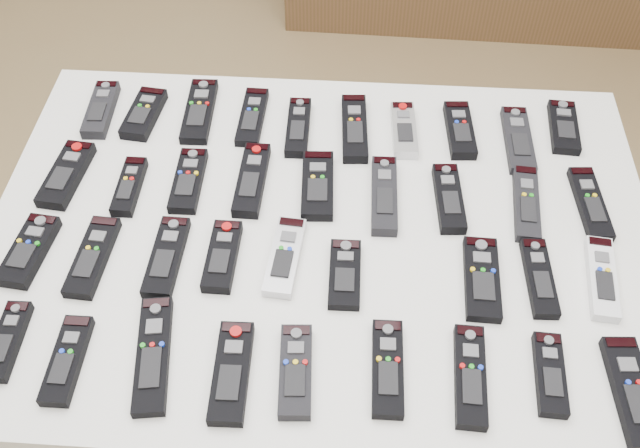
# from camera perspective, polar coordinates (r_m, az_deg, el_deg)

# --- Properties ---
(ground) EXTENTS (4.00, 4.00, 0.00)m
(ground) POSITION_cam_1_polar(r_m,az_deg,el_deg) (2.05, 1.49, -11.86)
(ground) COLOR #9C7B4F
(ground) RESTS_ON ground
(table) EXTENTS (1.25, 0.88, 0.78)m
(table) POSITION_cam_1_polar(r_m,az_deg,el_deg) (1.38, 0.00, -2.08)
(table) COLOR white
(table) RESTS_ON ground
(remote_0) EXTENTS (0.06, 0.17, 0.02)m
(remote_0) POSITION_cam_1_polar(r_m,az_deg,el_deg) (1.62, -17.12, 8.75)
(remote_0) COLOR black
(remote_0) RESTS_ON table
(remote_1) EXTENTS (0.07, 0.15, 0.02)m
(remote_1) POSITION_cam_1_polar(r_m,az_deg,el_deg) (1.59, -13.91, 8.56)
(remote_1) COLOR black
(remote_1) RESTS_ON table
(remote_2) EXTENTS (0.06, 0.19, 0.02)m
(remote_2) POSITION_cam_1_polar(r_m,az_deg,el_deg) (1.57, -9.62, 8.90)
(remote_2) COLOR black
(remote_2) RESTS_ON table
(remote_3) EXTENTS (0.05, 0.17, 0.02)m
(remote_3) POSITION_cam_1_polar(r_m,az_deg,el_deg) (1.55, -5.44, 8.53)
(remote_3) COLOR black
(remote_3) RESTS_ON table
(remote_4) EXTENTS (0.05, 0.17, 0.02)m
(remote_4) POSITION_cam_1_polar(r_m,az_deg,el_deg) (1.51, -1.76, 7.74)
(remote_4) COLOR black
(remote_4) RESTS_ON table
(remote_5) EXTENTS (0.06, 0.19, 0.02)m
(remote_5) POSITION_cam_1_polar(r_m,az_deg,el_deg) (1.51, 2.78, 7.66)
(remote_5) COLOR black
(remote_5) RESTS_ON table
(remote_6) EXTENTS (0.06, 0.16, 0.02)m
(remote_6) POSITION_cam_1_polar(r_m,az_deg,el_deg) (1.51, 6.73, 7.47)
(remote_6) COLOR #B7B7BC
(remote_6) RESTS_ON table
(remote_7) EXTENTS (0.06, 0.16, 0.02)m
(remote_7) POSITION_cam_1_polar(r_m,az_deg,el_deg) (1.53, 11.12, 7.38)
(remote_7) COLOR black
(remote_7) RESTS_ON table
(remote_8) EXTENTS (0.05, 0.19, 0.02)m
(remote_8) POSITION_cam_1_polar(r_m,az_deg,el_deg) (1.54, 15.56, 6.50)
(remote_8) COLOR black
(remote_8) RESTS_ON table
(remote_9) EXTENTS (0.06, 0.15, 0.02)m
(remote_9) POSITION_cam_1_polar(r_m,az_deg,el_deg) (1.60, 18.92, 7.34)
(remote_9) COLOR black
(remote_9) RESTS_ON table
(remote_10) EXTENTS (0.07, 0.17, 0.02)m
(remote_10) POSITION_cam_1_polar(r_m,az_deg,el_deg) (1.50, -19.63, 3.75)
(remote_10) COLOR black
(remote_10) RESTS_ON table
(remote_11) EXTENTS (0.04, 0.14, 0.02)m
(remote_11) POSITION_cam_1_polar(r_m,az_deg,el_deg) (1.44, -15.01, 2.93)
(remote_11) COLOR black
(remote_11) RESTS_ON table
(remote_12) EXTENTS (0.06, 0.16, 0.02)m
(remote_12) POSITION_cam_1_polar(r_m,az_deg,el_deg) (1.43, -10.49, 3.44)
(remote_12) COLOR black
(remote_12) RESTS_ON table
(remote_13) EXTENTS (0.06, 0.18, 0.02)m
(remote_13) POSITION_cam_1_polar(r_m,az_deg,el_deg) (1.41, -5.48, 3.55)
(remote_13) COLOR black
(remote_13) RESTS_ON table
(remote_14) EXTENTS (0.07, 0.17, 0.02)m
(remote_14) POSITION_cam_1_polar(r_m,az_deg,el_deg) (1.39, -0.19, 3.12)
(remote_14) COLOR black
(remote_14) RESTS_ON table
(remote_15) EXTENTS (0.05, 0.19, 0.02)m
(remote_15) POSITION_cam_1_polar(r_m,az_deg,el_deg) (1.38, 5.16, 2.30)
(remote_15) COLOR black
(remote_15) RESTS_ON table
(remote_16) EXTENTS (0.06, 0.17, 0.02)m
(remote_16) POSITION_cam_1_polar(r_m,az_deg,el_deg) (1.39, 10.27, 2.04)
(remote_16) COLOR black
(remote_16) RESTS_ON table
(remote_17) EXTENTS (0.06, 0.18, 0.02)m
(remote_17) POSITION_cam_1_polar(r_m,az_deg,el_deg) (1.42, 16.18, 1.59)
(remote_17) COLOR black
(remote_17) RESTS_ON table
(remote_18) EXTENTS (0.06, 0.18, 0.02)m
(remote_18) POSITION_cam_1_polar(r_m,az_deg,el_deg) (1.46, 20.81, 1.55)
(remote_18) COLOR black
(remote_18) RESTS_ON table
(remote_19) EXTENTS (0.07, 0.16, 0.02)m
(remote_19) POSITION_cam_1_polar(r_m,az_deg,el_deg) (1.39, -22.25, -1.98)
(remote_19) COLOR black
(remote_19) RESTS_ON table
(remote_20) EXTENTS (0.06, 0.18, 0.02)m
(remote_20) POSITION_cam_1_polar(r_m,az_deg,el_deg) (1.34, -17.73, -2.51)
(remote_20) COLOR black
(remote_20) RESTS_ON table
(remote_21) EXTENTS (0.06, 0.17, 0.02)m
(remote_21) POSITION_cam_1_polar(r_m,az_deg,el_deg) (1.31, -12.18, -2.56)
(remote_21) COLOR black
(remote_21) RESTS_ON table
(remote_22) EXTENTS (0.05, 0.15, 0.02)m
(remote_22) POSITION_cam_1_polar(r_m,az_deg,el_deg) (1.29, -7.82, -2.56)
(remote_22) COLOR black
(remote_22) RESTS_ON table
(remote_23) EXTENTS (0.06, 0.17, 0.02)m
(remote_23) POSITION_cam_1_polar(r_m,az_deg,el_deg) (1.28, -2.83, -2.62)
(remote_23) COLOR #B7B7BC
(remote_23) RESTS_ON table
(remote_24) EXTENTS (0.06, 0.14, 0.02)m
(remote_24) POSITION_cam_1_polar(r_m,az_deg,el_deg) (1.26, 2.00, -4.03)
(remote_24) COLOR black
(remote_24) RESTS_ON table
(remote_25) EXTENTS (0.06, 0.17, 0.02)m
(remote_25) POSITION_cam_1_polar(r_m,az_deg,el_deg) (1.28, 12.82, -4.28)
(remote_25) COLOR black
(remote_25) RESTS_ON table
(remote_26) EXTENTS (0.05, 0.16, 0.02)m
(remote_26) POSITION_cam_1_polar(r_m,az_deg,el_deg) (1.31, 17.14, -4.14)
(remote_26) COLOR black
(remote_26) RESTS_ON table
(remote_27) EXTENTS (0.06, 0.18, 0.02)m
(remote_27) POSITION_cam_1_polar(r_m,az_deg,el_deg) (1.35, 21.63, -4.05)
(remote_27) COLOR silver
(remote_27) RESTS_ON table
(remote_28) EXTENTS (0.04, 0.15, 0.02)m
(remote_28) POSITION_cam_1_polar(r_m,az_deg,el_deg) (1.29, -23.72, -8.56)
(remote_28) COLOR black
(remote_28) RESTS_ON table
(remote_29) EXTENTS (0.05, 0.16, 0.02)m
(remote_29) POSITION_cam_1_polar(r_m,az_deg,el_deg) (1.23, -19.58, -10.21)
(remote_29) COLOR black
(remote_29) RESTS_ON table
(remote_30) EXTENTS (0.08, 0.22, 0.02)m
(remote_30) POSITION_cam_1_polar(r_m,az_deg,el_deg) (1.20, -13.20, -10.13)
(remote_30) COLOR black
(remote_30) RESTS_ON table
(remote_31) EXTENTS (0.06, 0.18, 0.02)m
(remote_31) POSITION_cam_1_polar(r_m,az_deg,el_deg) (1.16, -7.09, -11.69)
(remote_31) COLOR black
(remote_31) RESTS_ON table
(remote_32) EXTENTS (0.06, 0.16, 0.02)m
(remote_32) POSITION_cam_1_polar(r_m,az_deg,el_deg) (1.16, -1.97, -11.68)
(remote_32) COLOR black
(remote_32) RESTS_ON table
(remote_33) EXTENTS (0.05, 0.17, 0.02)m
(remote_33) POSITION_cam_1_polar(r_m,az_deg,el_deg) (1.16, 5.43, -11.40)
(remote_33) COLOR black
(remote_33) RESTS_ON table
(remote_34) EXTENTS (0.05, 0.18, 0.02)m
(remote_34) POSITION_cam_1_polar(r_m,az_deg,el_deg) (1.18, 11.92, -11.81)
(remote_34) COLOR black
(remote_34) RESTS_ON table
(remote_35) EXTENTS (0.05, 0.14, 0.02)m
(remote_35) POSITION_cam_1_polar(r_m,az_deg,el_deg) (1.21, 17.92, -11.36)
(remote_35) COLOR black
(remote_35) RESTS_ON table
(remote_36) EXTENTS (0.07, 0.19, 0.02)m
(remote_36) POSITION_cam_1_polar(r_m,az_deg,el_deg) (1.24, 23.69, -12.21)
(remote_36) COLOR black
(remote_36) RESTS_ON table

